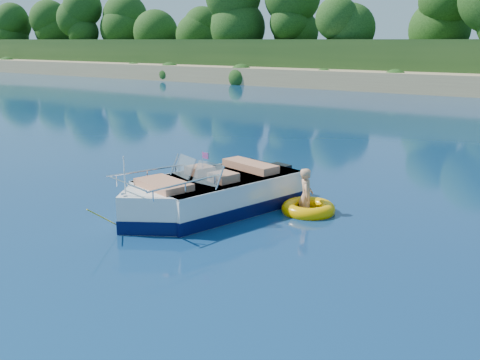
{
  "coord_description": "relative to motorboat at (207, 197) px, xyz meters",
  "views": [
    {
      "loc": [
        5.85,
        -6.67,
        3.96
      ],
      "look_at": [
        -0.62,
        3.24,
        0.85
      ],
      "focal_mm": 40.0,
      "sensor_mm": 36.0,
      "label": 1
    }
  ],
  "objects": [
    {
      "name": "boy",
      "position": [
        1.91,
        1.35,
        -0.36
      ],
      "size": [
        0.69,
        0.82,
        1.49
      ],
      "primitive_type": "imported",
      "rotation": [
        0.0,
        -0.17,
        2.12
      ],
      "color": "tan",
      "rests_on": "ground"
    },
    {
      "name": "tow_tube",
      "position": [
        2.02,
        1.28,
        -0.28
      ],
      "size": [
        1.69,
        1.69,
        0.34
      ],
      "rotation": [
        0.0,
        0.0,
        -0.43
      ],
      "color": "#F8AA00",
      "rests_on": "ground"
    },
    {
      "name": "ground",
      "position": [
        1.4,
        -3.02,
        -0.36
      ],
      "size": [
        160.0,
        160.0,
        0.0
      ],
      "primitive_type": "plane",
      "color": "#091C44",
      "rests_on": "ground"
    },
    {
      "name": "motorboat",
      "position": [
        0.0,
        0.0,
        0.0
      ],
      "size": [
        2.95,
        5.51,
        1.88
      ],
      "rotation": [
        0.0,
        0.0,
        -0.27
      ],
      "color": "white",
      "rests_on": "ground"
    }
  ]
}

